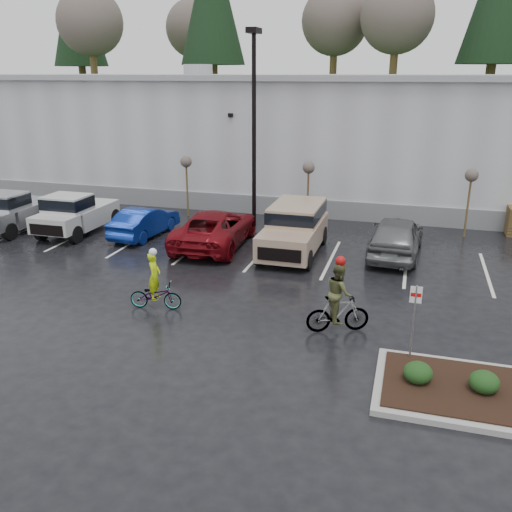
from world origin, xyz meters
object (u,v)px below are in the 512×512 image
(fire_lane_sign, at_px, (414,314))
(cyclist_hivis, at_px, (155,290))
(pickup_white, at_px, (80,211))
(suv_tan, at_px, (294,230))
(car_grey, at_px, (396,236))
(sapling_west, at_px, (186,165))
(car_blue, at_px, (145,222))
(car_red, at_px, (215,228))
(lamppost, at_px, (254,109))
(pickup_silver, at_px, (18,209))
(sapling_mid, at_px, (309,171))
(sapling_east, at_px, (471,179))
(cyclist_olive, at_px, (338,305))

(fire_lane_sign, height_order, cyclist_hivis, fire_lane_sign)
(fire_lane_sign, bearing_deg, pickup_white, 151.17)
(fire_lane_sign, relative_size, suv_tan, 0.43)
(car_grey, bearing_deg, sapling_west, -15.44)
(pickup_white, height_order, car_blue, pickup_white)
(car_red, xyz_separation_m, car_grey, (7.74, 0.80, 0.04))
(lamppost, bearing_deg, car_blue, -145.21)
(pickup_silver, relative_size, suv_tan, 1.02)
(lamppost, xyz_separation_m, sapling_mid, (2.50, 1.00, -2.96))
(sapling_west, height_order, cyclist_hivis, sapling_west)
(sapling_east, height_order, car_red, sapling_east)
(sapling_mid, height_order, pickup_white, sapling_mid)
(car_grey, bearing_deg, pickup_silver, 6.23)
(lamppost, height_order, car_grey, lamppost)
(lamppost, height_order, car_blue, lamppost)
(sapling_east, distance_m, car_grey, 5.17)
(sapling_west, bearing_deg, cyclist_olive, -49.89)
(sapling_west, distance_m, cyclist_olive, 15.15)
(sapling_east, relative_size, fire_lane_sign, 1.45)
(sapling_mid, xyz_separation_m, suv_tan, (0.34, -4.72, -1.70))
(sapling_mid, relative_size, car_blue, 0.76)
(fire_lane_sign, height_order, pickup_white, fire_lane_sign)
(sapling_west, distance_m, suv_tan, 8.48)
(sapling_mid, relative_size, cyclist_hivis, 1.55)
(pickup_white, xyz_separation_m, car_grey, (14.80, 0.44, -0.13))
(pickup_white, relative_size, suv_tan, 1.02)
(pickup_silver, bearing_deg, cyclist_hivis, -32.50)
(sapling_east, distance_m, pickup_white, 18.38)
(sapling_west, xyz_separation_m, cyclist_hivis, (3.77, -11.50, -2.08))
(lamppost, relative_size, sapling_east, 2.88)
(sapling_mid, bearing_deg, lamppost, -158.20)
(pickup_silver, height_order, car_blue, pickup_silver)
(sapling_mid, bearing_deg, fire_lane_sign, -67.51)
(sapling_west, xyz_separation_m, pickup_white, (-3.80, -4.21, -1.75))
(sapling_mid, relative_size, fire_lane_sign, 1.45)
(cyclist_olive, bearing_deg, cyclist_hivis, 67.07)
(pickup_white, distance_m, car_grey, 14.81)
(lamppost, height_order, suv_tan, lamppost)
(sapling_mid, bearing_deg, car_blue, -149.52)
(cyclist_hivis, bearing_deg, car_grey, -52.46)
(sapling_east, bearing_deg, cyclist_olive, -110.56)
(pickup_silver, bearing_deg, sapling_mid, 18.96)
(sapling_mid, distance_m, suv_tan, 5.02)
(pickup_white, bearing_deg, fire_lane_sign, -28.83)
(pickup_white, height_order, cyclist_hivis, cyclist_hivis)
(sapling_west, bearing_deg, car_red, -54.52)
(lamppost, bearing_deg, sapling_west, 165.96)
(lamppost, bearing_deg, cyclist_olive, -61.56)
(car_red, bearing_deg, cyclist_olive, 130.08)
(car_red, bearing_deg, pickup_white, -5.69)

